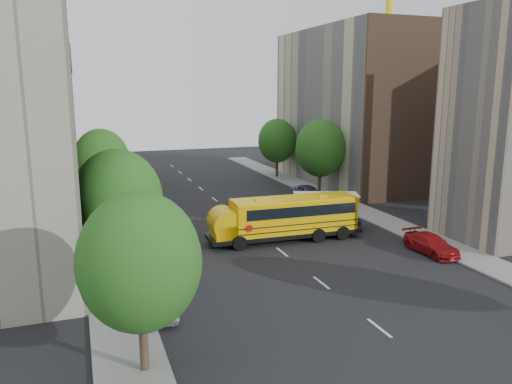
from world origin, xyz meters
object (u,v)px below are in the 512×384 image
street_tree_2 (101,161)px  parked_car_1 (131,208)px  street_tree_1 (118,201)px  parked_car_2 (116,186)px  school_bus (284,216)px  parked_car_3 (431,244)px  parked_car_0 (159,299)px  parked_car_4 (309,193)px  street_tree_0 (140,262)px  street_tree_4 (320,148)px  safari_truck (320,209)px  street_tree_5 (277,141)px

street_tree_2 → parked_car_1: bearing=-38.9°
street_tree_1 → parked_car_2: (1.70, 27.21, -4.23)m
school_bus → parked_car_3: (8.43, -6.26, -1.19)m
parked_car_0 → parked_car_4: bearing=-128.0°
street_tree_0 → parked_car_0: size_ratio=1.71×
street_tree_4 → street_tree_2: bearing=180.0°
street_tree_2 → parked_car_3: (20.60, -19.72, -4.17)m
school_bus → parked_car_4: school_bus is taller
street_tree_2 → street_tree_4: size_ratio=0.95×
street_tree_2 → safari_truck: street_tree_2 is taller
street_tree_0 → school_bus: street_tree_0 is taller
school_bus → safari_truck: (4.30, 2.44, -0.38)m
street_tree_2 → parked_car_4: (19.80, -1.94, -4.02)m
street_tree_0 → safari_truck: 23.86m
street_tree_2 → street_tree_4: street_tree_4 is taller
parked_car_1 → street_tree_4: bearing=-175.6°
street_tree_2 → parked_car_4: street_tree_2 is taller
street_tree_1 → parked_car_1: (2.20, 16.22, -4.26)m
street_tree_5 → parked_car_0: 40.63m
street_tree_1 → school_bus: bearing=20.4°
parked_car_3 → school_bus: bearing=142.2°
street_tree_0 → school_bus: 19.16m
parked_car_1 → parked_car_0: bearing=87.1°
parked_car_0 → street_tree_0: bearing=78.3°
street_tree_1 → street_tree_4: size_ratio=0.98×
street_tree_0 → street_tree_2: 28.00m
street_tree_5 → street_tree_1: bearing=-126.3°
parked_car_0 → parked_car_4: (18.40, 20.86, 0.07)m
street_tree_0 → street_tree_5: size_ratio=0.99×
street_tree_0 → parked_car_4: (19.80, 26.06, -3.83)m
parked_car_1 → parked_car_2: 10.99m
safari_truck → parked_car_4: safari_truck is taller
street_tree_5 → parked_car_4: street_tree_5 is taller
street_tree_5 → parked_car_2: 20.87m
street_tree_2 → parked_car_1: (2.20, -1.78, -4.13)m
parked_car_1 → parked_car_2: bearing=-88.1°
parked_car_0 → parked_car_1: parked_car_0 is taller
street_tree_1 → school_bus: size_ratio=0.67×
school_bus → parked_car_1: (-9.97, 11.69, -1.15)m
street_tree_0 → parked_car_0: (1.40, 5.20, -3.90)m
street_tree_1 → street_tree_5: 37.20m
street_tree_1 → parked_car_2: size_ratio=1.53×
school_bus → street_tree_2: bearing=133.7°
parked_car_1 → street_tree_0: bearing=84.5°
school_bus → parked_car_1: 15.40m
school_bus → parked_car_0: (-10.77, -9.33, -1.11)m
street_tree_4 → parked_car_2: size_ratio=1.57×
street_tree_5 → parked_car_2: (-20.30, -2.79, -3.99)m
street_tree_4 → street_tree_5: size_ratio=1.08×
street_tree_1 → street_tree_2: (0.00, 18.00, -0.12)m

